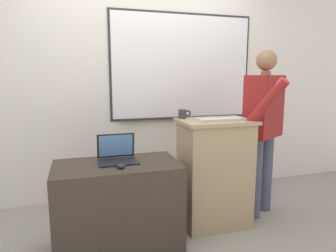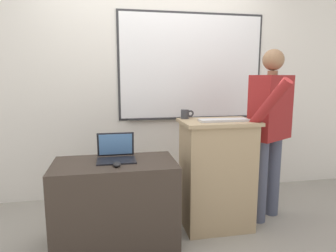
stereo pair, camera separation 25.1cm
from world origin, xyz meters
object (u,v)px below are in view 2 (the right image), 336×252
(coffee_mug, at_px, (186,114))
(laptop, at_px, (116,151))
(lectern_podium, at_px, (217,174))
(computer_mouse_by_laptop, at_px, (117,164))
(person_presenter, at_px, (270,124))
(side_desk, at_px, (116,204))
(wireless_keyboard, at_px, (224,120))

(coffee_mug, bearing_deg, laptop, -160.78)
(lectern_podium, xyz_separation_m, computer_mouse_by_laptop, (-0.89, -0.26, 0.22))
(person_presenter, relative_size, coffee_mug, 13.28)
(lectern_podium, height_order, computer_mouse_by_laptop, lectern_podium)
(side_desk, distance_m, laptop, 0.42)
(lectern_podium, distance_m, computer_mouse_by_laptop, 0.95)
(lectern_podium, relative_size, coffee_mug, 8.13)
(laptop, xyz_separation_m, wireless_keyboard, (0.92, 0.00, 0.23))
(side_desk, bearing_deg, person_presenter, 8.07)
(person_presenter, bearing_deg, side_desk, 158.22)
(coffee_mug, bearing_deg, computer_mouse_by_laptop, -146.10)
(lectern_podium, relative_size, laptop, 3.22)
(lectern_podium, distance_m, laptop, 0.93)
(lectern_podium, bearing_deg, computer_mouse_by_laptop, -163.41)
(computer_mouse_by_laptop, distance_m, coffee_mug, 0.83)
(wireless_keyboard, bearing_deg, laptop, -179.91)
(laptop, relative_size, wireless_keyboard, 0.72)
(lectern_podium, distance_m, side_desk, 0.93)
(wireless_keyboard, relative_size, computer_mouse_by_laptop, 4.26)
(wireless_keyboard, height_order, computer_mouse_by_laptop, wireless_keyboard)
(side_desk, xyz_separation_m, wireless_keyboard, (0.93, 0.09, 0.64))
(laptop, xyz_separation_m, computer_mouse_by_laptop, (0.00, -0.21, -0.05))
(side_desk, bearing_deg, laptop, 80.57)
(person_presenter, height_order, coffee_mug, person_presenter)
(lectern_podium, relative_size, wireless_keyboard, 2.30)
(side_desk, relative_size, laptop, 3.15)
(person_presenter, bearing_deg, lectern_podium, 156.10)
(person_presenter, xyz_separation_m, laptop, (-1.42, -0.11, -0.16))
(person_presenter, relative_size, wireless_keyboard, 3.77)
(laptop, height_order, computer_mouse_by_laptop, laptop)
(laptop, distance_m, computer_mouse_by_laptop, 0.21)
(lectern_podium, xyz_separation_m, coffee_mug, (-0.25, 0.16, 0.53))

